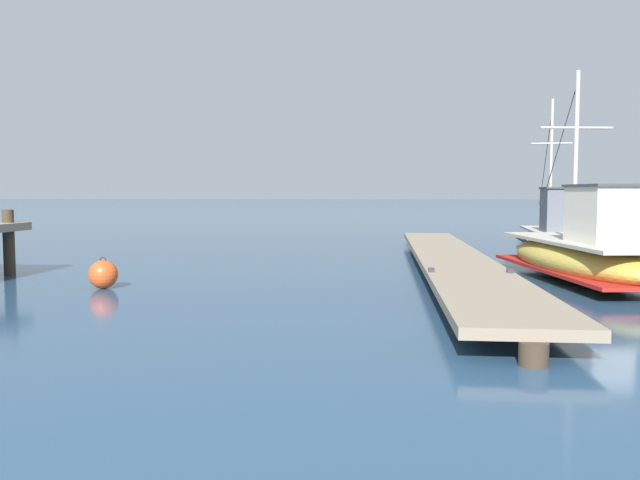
% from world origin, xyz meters
% --- Properties ---
extents(floating_dock, '(2.49, 18.87, 0.53)m').
position_xyz_m(floating_dock, '(5.04, 17.05, 0.36)').
color(floating_dock, gray).
rests_on(floating_dock, ground).
extents(fishing_boat_0, '(2.56, 6.76, 5.00)m').
position_xyz_m(fishing_boat_0, '(7.85, 15.42, 0.65)').
color(fishing_boat_0, gold).
rests_on(fishing_boat_0, ground).
extents(fishing_boat_1, '(2.53, 7.44, 5.53)m').
position_xyz_m(fishing_boat_1, '(9.65, 23.77, 0.60)').
color(fishing_boat_1, silver).
rests_on(fishing_boat_1, ground).
extents(mooring_buoy, '(0.62, 0.62, 0.70)m').
position_xyz_m(mooring_buoy, '(-2.97, 13.64, 0.31)').
color(mooring_buoy, '#E04C1E').
rests_on(mooring_buoy, ground).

